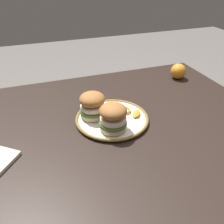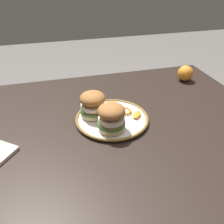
% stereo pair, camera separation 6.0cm
% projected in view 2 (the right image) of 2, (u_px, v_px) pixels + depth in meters
% --- Properties ---
extents(dining_table, '(1.35, 0.99, 0.77)m').
position_uv_depth(dining_table, '(104.00, 148.00, 0.95)').
color(dining_table, black).
rests_on(dining_table, ground).
extents(dinner_plate, '(0.29, 0.29, 0.02)m').
position_uv_depth(dinner_plate, '(112.00, 119.00, 0.94)').
color(dinner_plate, white).
rests_on(dinner_plate, dining_table).
extents(sandwich_half_left, '(0.13, 0.13, 0.10)m').
position_uv_depth(sandwich_half_left, '(111.00, 117.00, 0.84)').
color(sandwich_half_left, beige).
rests_on(sandwich_half_left, dinner_plate).
extents(sandwich_half_right, '(0.12, 0.12, 0.10)m').
position_uv_depth(sandwich_half_right, '(93.00, 104.00, 0.92)').
color(sandwich_half_right, beige).
rests_on(sandwich_half_right, dinner_plate).
extents(orange_peel_curled, '(0.07, 0.07, 0.01)m').
position_uv_depth(orange_peel_curled, '(125.00, 111.00, 0.96)').
color(orange_peel_curled, orange).
rests_on(orange_peel_curled, dinner_plate).
extents(orange_peel_strip_long, '(0.07, 0.06, 0.01)m').
position_uv_depth(orange_peel_strip_long, '(110.00, 104.00, 1.01)').
color(orange_peel_strip_long, orange).
rests_on(orange_peel_strip_long, dinner_plate).
extents(orange_peel_strip_short, '(0.06, 0.06, 0.01)m').
position_uv_depth(orange_peel_strip_short, '(137.00, 115.00, 0.94)').
color(orange_peel_strip_short, orange).
rests_on(orange_peel_strip_short, dinner_plate).
extents(whole_orange, '(0.08, 0.08, 0.08)m').
position_uv_depth(whole_orange, '(185.00, 73.00, 1.24)').
color(whole_orange, orange).
rests_on(whole_orange, dining_table).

